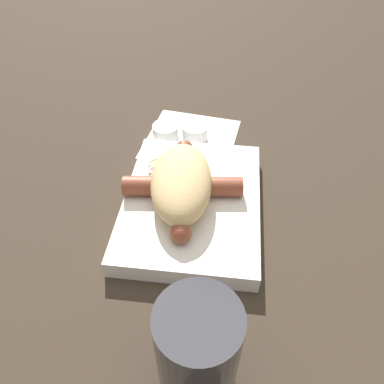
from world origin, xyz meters
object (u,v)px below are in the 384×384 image
object	(u,v)px
sausage	(183,186)
condiment_cup_near	(195,133)
food_tray	(192,203)
condiment_cup_far	(166,133)
drink_glass	(198,353)
bread_roll	(181,182)

from	to	relation	value
sausage	condiment_cup_near	bearing A→B (deg)	0.41
food_tray	condiment_cup_near	xyz separation A→B (m)	(0.18, 0.02, -0.00)
condiment_cup_far	drink_glass	distance (m)	0.42
food_tray	drink_glass	world-z (taller)	drink_glass
drink_glass	bread_roll	bearing A→B (deg)	11.47
food_tray	sausage	size ratio (longest dim) A/B	1.29
sausage	bread_roll	bearing A→B (deg)	172.08
bread_roll	drink_glass	xyz separation A→B (m)	(-0.24, -0.05, 0.01)
bread_roll	condiment_cup_far	xyz separation A→B (m)	(0.17, 0.05, -0.04)
food_tray	condiment_cup_far	size ratio (longest dim) A/B	5.60
bread_roll	condiment_cup_near	xyz separation A→B (m)	(0.18, 0.00, -0.04)
food_tray	condiment_cup_near	distance (m)	0.18
sausage	condiment_cup_far	distance (m)	0.18
sausage	condiment_cup_far	size ratio (longest dim) A/B	4.33
food_tray	condiment_cup_far	xyz separation A→B (m)	(0.17, 0.07, -0.00)
sausage	condiment_cup_near	size ratio (longest dim) A/B	4.33
bread_roll	sausage	bearing A→B (deg)	-7.92
sausage	condiment_cup_far	xyz separation A→B (m)	(0.17, 0.05, -0.03)
food_tray	bread_roll	bearing A→B (deg)	92.11
sausage	drink_glass	distance (m)	0.25
condiment_cup_near	condiment_cup_far	bearing A→B (deg)	95.00
food_tray	drink_glass	xyz separation A→B (m)	(-0.24, -0.03, 0.05)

